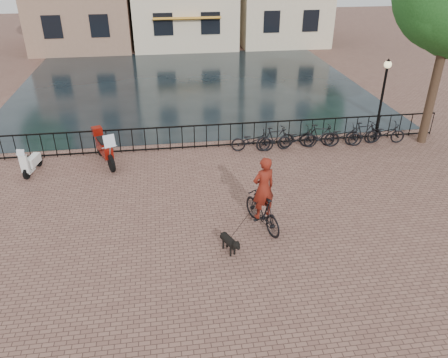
{
  "coord_description": "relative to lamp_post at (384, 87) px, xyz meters",
  "views": [
    {
      "loc": [
        -1.68,
        -8.53,
        7.54
      ],
      "look_at": [
        0.0,
        3.0,
        1.2
      ],
      "focal_mm": 35.0,
      "sensor_mm": 36.0,
      "label": 1
    }
  ],
  "objects": [
    {
      "name": "lamp_post",
      "position": [
        0.0,
        0.0,
        0.0
      ],
      "size": [
        0.3,
        0.3,
        3.45
      ],
      "color": "black",
      "rests_on": "ground"
    },
    {
      "name": "parked_bike_0",
      "position": [
        -5.4,
        -0.2,
        -1.93
      ],
      "size": [
        1.78,
        0.82,
        0.9
      ],
      "primitive_type": "imported",
      "rotation": [
        0.0,
        0.0,
        1.44
      ],
      "color": "black",
      "rests_on": "ground"
    },
    {
      "name": "parked_bike_6",
      "position": [
        0.3,
        -0.2,
        -1.93
      ],
      "size": [
        1.77,
        0.77,
        0.9
      ],
      "primitive_type": "imported",
      "rotation": [
        0.0,
        0.0,
        1.47
      ],
      "color": "black",
      "rests_on": "ground"
    },
    {
      "name": "ground",
      "position": [
        -7.2,
        -7.6,
        -2.38
      ],
      "size": [
        100.0,
        100.0,
        0.0
      ],
      "primitive_type": "plane",
      "color": "brown",
      "rests_on": "ground"
    },
    {
      "name": "parked_bike_4",
      "position": [
        -1.6,
        -0.2,
        -1.93
      ],
      "size": [
        1.79,
        0.88,
        0.9
      ],
      "primitive_type": "imported",
      "rotation": [
        0.0,
        0.0,
        1.4
      ],
      "color": "black",
      "rests_on": "ground"
    },
    {
      "name": "dog",
      "position": [
        -7.35,
        -6.59,
        -2.09
      ],
      "size": [
        0.59,
        0.9,
        0.58
      ],
      "rotation": [
        0.0,
        0.0,
        0.4
      ],
      "color": "black",
      "rests_on": "ground"
    },
    {
      "name": "scooter",
      "position": [
        -13.82,
        -0.86,
        -1.77
      ],
      "size": [
        0.63,
        1.35,
        1.21
      ],
      "rotation": [
        0.0,
        0.0,
        -0.2
      ],
      "color": "white",
      "rests_on": "ground"
    },
    {
      "name": "railing",
      "position": [
        -7.2,
        0.4,
        -1.87
      ],
      "size": [
        20.0,
        0.05,
        1.02
      ],
      "color": "black",
      "rests_on": "ground"
    },
    {
      "name": "parked_bike_2",
      "position": [
        -3.5,
        -0.2,
        -1.93
      ],
      "size": [
        1.74,
        0.66,
        0.9
      ],
      "primitive_type": "imported",
      "rotation": [
        0.0,
        0.0,
        1.61
      ],
      "color": "black",
      "rests_on": "ground"
    },
    {
      "name": "canal_water",
      "position": [
        -7.2,
        9.7,
        -2.38
      ],
      "size": [
        20.0,
        20.0,
        0.0
      ],
      "primitive_type": "plane",
      "color": "black",
      "rests_on": "ground"
    },
    {
      "name": "cyclist",
      "position": [
        -6.19,
        -5.56,
        -1.36
      ],
      "size": [
        1.17,
        2.04,
        2.69
      ],
      "rotation": [
        0.0,
        0.0,
        3.47
      ],
      "color": "black",
      "rests_on": "ground"
    },
    {
      "name": "motorcycle",
      "position": [
        -11.21,
        -0.46,
        -1.61
      ],
      "size": [
        1.24,
        2.19,
        1.53
      ],
      "rotation": [
        0.0,
        0.0,
        0.36
      ],
      "color": "maroon",
      "rests_on": "ground"
    },
    {
      "name": "parked_bike_3",
      "position": [
        -2.55,
        -0.2,
        -1.88
      ],
      "size": [
        1.71,
        0.68,
        1.0
      ],
      "primitive_type": "imported",
      "rotation": [
        0.0,
        0.0,
        1.44
      ],
      "color": "black",
      "rests_on": "ground"
    },
    {
      "name": "parked_bike_5",
      "position": [
        -0.65,
        -0.2,
        -1.88
      ],
      "size": [
        1.7,
        0.62,
        1.0
      ],
      "primitive_type": "imported",
      "rotation": [
        0.0,
        0.0,
        1.66
      ],
      "color": "black",
      "rests_on": "ground"
    },
    {
      "name": "parked_bike_1",
      "position": [
        -4.45,
        -0.2,
        -1.88
      ],
      "size": [
        1.72,
        0.74,
        1.0
      ],
      "primitive_type": "imported",
      "rotation": [
        0.0,
        0.0,
        1.74
      ],
      "color": "black",
      "rests_on": "ground"
    }
  ]
}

